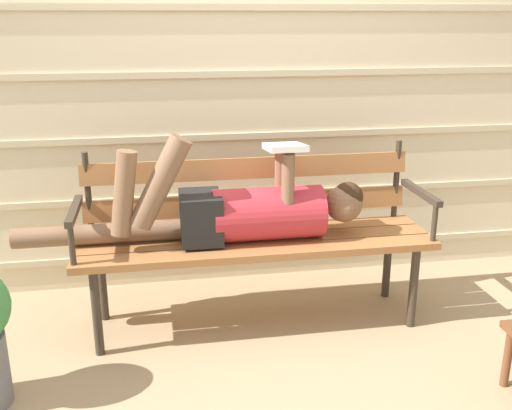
% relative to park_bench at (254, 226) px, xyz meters
% --- Properties ---
extents(ground_plane, '(12.00, 12.00, 0.00)m').
position_rel_park_bench_xyz_m(ground_plane, '(-0.00, -0.19, -0.51)').
color(ground_plane, tan).
extents(house_siding, '(4.41, 0.08, 2.47)m').
position_rel_park_bench_xyz_m(house_siding, '(-0.00, 0.55, 0.72)').
color(house_siding, beige).
rests_on(house_siding, ground).
extents(park_bench, '(1.79, 0.46, 0.90)m').
position_rel_park_bench_xyz_m(park_bench, '(0.00, 0.00, 0.00)').
color(park_bench, '#9E6638').
rests_on(park_bench, ground).
extents(reclining_person, '(1.73, 0.27, 0.57)m').
position_rel_park_bench_xyz_m(reclining_person, '(-0.08, -0.07, 0.12)').
color(reclining_person, '#B72D38').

